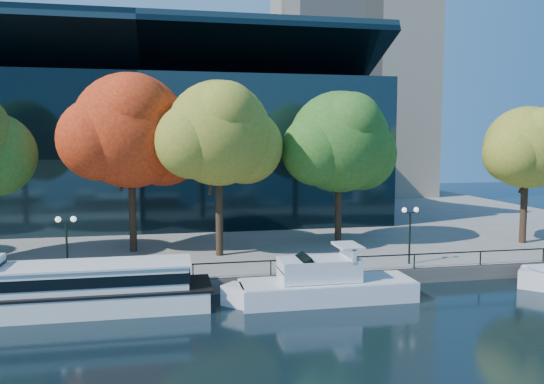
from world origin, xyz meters
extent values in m
plane|color=black|center=(0.00, 0.00, 0.00)|extent=(160.00, 160.00, 0.00)
cube|color=slate|center=(0.00, 36.50, 0.50)|extent=(90.00, 67.00, 1.00)
cube|color=#47443F|center=(0.00, 3.05, 0.50)|extent=(90.00, 0.25, 1.00)
cube|color=black|center=(0.00, 3.25, 1.95)|extent=(88.20, 0.08, 0.08)
cube|color=black|center=(0.00, 3.25, 1.45)|extent=(0.07, 0.07, 0.90)
cube|color=black|center=(-4.00, 32.00, 8.00)|extent=(50.00, 24.00, 16.00)
cube|color=black|center=(-4.00, 28.00, 17.50)|extent=(50.00, 17.14, 7.86)
cube|color=gray|center=(28.00, 55.00, 32.50)|extent=(22.00, 22.00, 65.00)
cube|color=white|center=(-7.00, 1.20, 0.61)|extent=(15.59, 3.79, 1.22)
cube|color=black|center=(-7.00, 1.20, 1.25)|extent=(15.90, 3.86, 0.13)
cube|color=white|center=(-6.45, 1.20, 1.95)|extent=(12.16, 3.10, 1.34)
cube|color=black|center=(-6.45, 1.20, 2.00)|extent=(12.31, 3.18, 0.61)
cube|color=white|center=(-6.45, 1.20, 2.67)|extent=(12.47, 3.26, 0.11)
cube|color=silver|center=(7.95, 0.42, 0.61)|extent=(10.64, 3.04, 1.22)
cube|color=silver|center=(2.63, 0.42, 0.61)|extent=(2.33, 2.33, 1.22)
cube|color=silver|center=(7.95, 0.42, 1.24)|extent=(10.42, 2.98, 0.08)
cube|color=silver|center=(7.42, 0.42, 1.98)|extent=(4.79, 2.28, 1.32)
cube|color=black|center=(6.04, 0.42, 2.08)|extent=(2.09, 2.19, 1.66)
cube|color=silver|center=(9.23, 0.42, 2.94)|extent=(0.25, 2.37, 0.81)
cube|color=silver|center=(9.23, 0.42, 3.34)|extent=(1.42, 2.37, 0.15)
cube|color=silver|center=(22.08, 0.28, 0.61)|extent=(2.24, 2.24, 1.22)
cylinder|color=black|center=(-4.22, 12.60, 4.78)|extent=(0.56, 0.56, 7.56)
cylinder|color=black|center=(-3.72, 12.80, 7.75)|extent=(1.20, 1.82, 3.78)
cylinder|color=black|center=(-4.62, 12.30, 7.48)|extent=(1.10, 1.25, 3.38)
sphere|color=#A51A0D|center=(-4.22, 12.60, 10.45)|extent=(8.88, 8.88, 8.88)
sphere|color=#A51A0D|center=(-1.78, 13.93, 9.34)|extent=(6.66, 6.66, 6.66)
sphere|color=#A51A0D|center=(-6.44, 11.71, 9.79)|extent=(6.22, 6.22, 6.22)
sphere|color=#A51A0D|center=(-3.78, 10.82, 12.01)|extent=(5.33, 5.33, 5.33)
cylinder|color=black|center=(2.30, 9.87, 4.69)|extent=(0.56, 0.56, 7.39)
cylinder|color=black|center=(2.80, 10.07, 7.59)|extent=(1.18, 1.78, 3.70)
cylinder|color=black|center=(1.90, 9.57, 7.33)|extent=(1.08, 1.23, 3.30)
sphere|color=olive|center=(2.30, 9.87, 10.23)|extent=(7.85, 7.85, 7.85)
sphere|color=olive|center=(4.46, 11.05, 9.25)|extent=(5.89, 5.89, 5.89)
sphere|color=olive|center=(0.34, 9.08, 9.64)|extent=(5.50, 5.50, 5.50)
sphere|color=olive|center=(2.70, 8.30, 11.61)|extent=(4.71, 4.71, 4.71)
cylinder|color=black|center=(12.50, 12.28, 4.43)|extent=(0.56, 0.56, 6.86)
cylinder|color=black|center=(13.00, 12.48, 7.12)|extent=(1.12, 1.68, 3.44)
cylinder|color=black|center=(12.10, 11.98, 6.88)|extent=(1.03, 1.16, 3.07)
sphere|color=#27591B|center=(12.50, 12.28, 9.57)|extent=(8.37, 8.37, 8.37)
sphere|color=#27591B|center=(14.80, 13.53, 8.53)|extent=(6.28, 6.28, 6.28)
sphere|color=#27591B|center=(10.41, 11.44, 8.95)|extent=(5.86, 5.86, 5.86)
sphere|color=#27591B|center=(12.92, 10.60, 11.04)|extent=(5.02, 5.02, 5.02)
cylinder|color=black|center=(28.16, 9.87, 4.24)|extent=(0.56, 0.56, 6.48)
cylinder|color=black|center=(28.66, 10.07, 6.79)|extent=(1.08, 1.61, 3.26)
cylinder|color=black|center=(27.76, 9.57, 6.56)|extent=(0.99, 1.12, 2.91)
sphere|color=olive|center=(28.16, 9.87, 9.11)|extent=(6.89, 6.89, 6.89)
sphere|color=olive|center=(30.06, 10.90, 8.24)|extent=(5.17, 5.17, 5.17)
sphere|color=olive|center=(26.44, 9.18, 8.59)|extent=(4.82, 4.82, 4.82)
sphere|color=olive|center=(28.51, 8.49, 10.31)|extent=(4.13, 4.13, 4.13)
cylinder|color=black|center=(-7.71, 4.50, 2.80)|extent=(0.14, 0.14, 3.60)
cube|color=black|center=(-7.71, 4.50, 4.65)|extent=(0.90, 0.06, 0.06)
sphere|color=white|center=(-8.16, 4.50, 4.85)|extent=(0.36, 0.36, 0.36)
sphere|color=white|center=(-7.26, 4.50, 4.85)|extent=(0.36, 0.36, 0.36)
cylinder|color=black|center=(15.22, 4.50, 2.80)|extent=(0.14, 0.14, 3.60)
cube|color=black|center=(15.22, 4.50, 4.65)|extent=(0.90, 0.06, 0.06)
sphere|color=white|center=(14.77, 4.50, 4.85)|extent=(0.36, 0.36, 0.36)
sphere|color=white|center=(15.67, 4.50, 4.85)|extent=(0.36, 0.36, 0.36)
camera|label=1|loc=(-1.36, -29.81, 9.75)|focal=35.00mm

